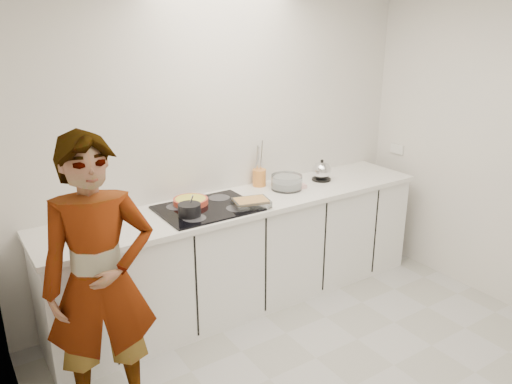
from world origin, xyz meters
TOP-DOWN VIEW (x-y plane):
  - wall_back at (0.00, 1.60)m, footprint 3.60×0.00m
  - wall_left at (-1.80, 0.00)m, footprint 0.00×3.20m
  - base_cabinets at (0.00, 1.28)m, footprint 3.20×0.58m
  - countertop at (0.00, 1.28)m, footprint 3.24×0.64m
  - hob at (-0.35, 1.26)m, footprint 0.72×0.54m
  - tart_dish at (-0.42, 1.40)m, footprint 0.33×0.33m
  - saucepan at (-0.54, 1.18)m, footprint 0.18×0.18m
  - baking_dish at (-0.06, 1.10)m, footprint 0.31×0.26m
  - mixing_bowl at (0.43, 1.31)m, footprint 0.27×0.27m
  - tea_towel at (0.49, 1.31)m, footprint 0.21×0.16m
  - kettle at (0.84, 1.34)m, footprint 0.17×0.17m
  - utensil_crock at (0.29, 1.52)m, footprint 0.14×0.14m
  - cook at (-1.34, 0.68)m, footprint 0.70×0.54m

SIDE VIEW (x-z plane):
  - base_cabinets at x=0.00m, z-range 0.00..0.87m
  - cook at x=-1.34m, z-range 0.00..1.72m
  - countertop at x=0.00m, z-range 0.87..0.91m
  - hob at x=-0.35m, z-range 0.91..0.92m
  - tea_towel at x=0.49m, z-range 0.91..0.94m
  - tart_dish at x=-0.42m, z-range 0.93..0.97m
  - baking_dish at x=-0.06m, z-range 0.93..0.98m
  - mixing_bowl at x=0.43m, z-range 0.91..1.03m
  - saucepan at x=-0.54m, z-range 0.89..1.05m
  - utensil_crock at x=0.29m, z-range 0.91..1.05m
  - kettle at x=0.84m, z-range 0.90..1.09m
  - wall_back at x=0.00m, z-range 0.00..2.60m
  - wall_left at x=-1.80m, z-range 0.00..2.60m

